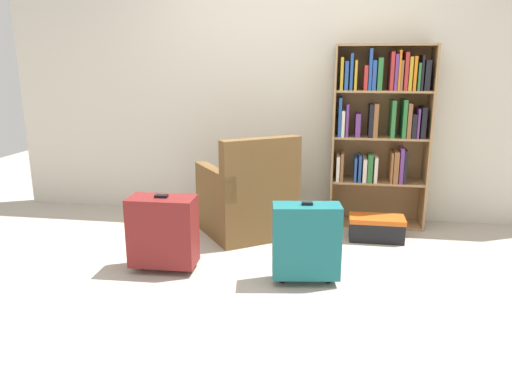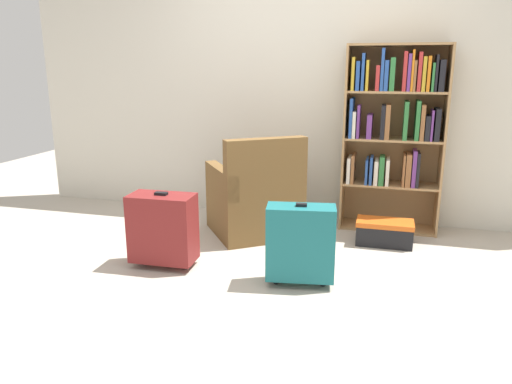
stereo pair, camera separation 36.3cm
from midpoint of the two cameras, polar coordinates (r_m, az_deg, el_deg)
ground_plane at (r=3.46m, az=-2.08°, el=-10.55°), size 9.90×9.90×0.00m
back_wall at (r=4.77m, az=1.80°, el=12.62°), size 5.65×0.10×2.60m
bookshelf at (r=4.54m, az=12.25°, el=7.64°), size 0.86×0.32×1.65m
armchair at (r=4.29m, az=-3.34°, el=-0.97°), size 0.98×0.98×0.90m
mug at (r=4.20m, az=2.55°, el=-5.14°), size 0.12×0.08×0.10m
storage_box at (r=4.29m, az=11.64°, el=-4.16°), size 0.47×0.25×0.21m
suitcase_dark_red at (r=3.63m, az=-13.72°, el=-4.53°), size 0.49×0.27×0.58m
suitcase_teal at (r=3.33m, az=2.82°, el=-5.83°), size 0.49×0.27×0.58m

